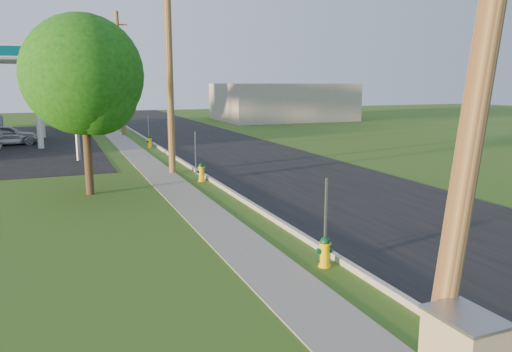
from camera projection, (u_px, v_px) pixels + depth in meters
The scene contains 18 objects.
ground_plane at pixel (440, 347), 8.02m from camera, with size 140.00×140.00×0.00m, color #375B18.
road at pixel (347, 195), 18.78m from camera, with size 8.00×120.00×0.02m, color black.
curb at pixel (248, 202), 17.31m from camera, with size 0.15×120.00×0.15m, color #AAA79C.
sidewalk at pixel (199, 209), 16.68m from camera, with size 1.50×120.00×0.03m, color gray.
utility_pole_near at pixel (487, 31), 5.99m from camera, with size 1.40×0.32×9.48m.
utility_pole_mid at pixel (169, 65), 22.38m from camera, with size 1.40×0.32×9.80m.
utility_pole_far at pixel (120, 74), 38.83m from camera, with size 1.40×0.32×9.50m.
sign_post_near at pixel (326, 220), 11.75m from camera, with size 0.05×0.04×2.00m, color gray.
sign_post_mid at pixel (195, 154), 22.52m from camera, with size 0.05×0.04×2.00m, color gray.
sign_post_far at pixel (148, 130), 33.65m from camera, with size 0.05×0.04×2.00m, color gray.
price_pylon at pixel (72, 58), 25.89m from camera, with size 0.34×2.04×6.85m.
distant_building at pixel (283, 102), 55.26m from camera, with size 14.00×10.00×4.00m, color gray.
tree_verge at pixel (86, 80), 18.11m from camera, with size 4.38×4.38×6.64m.
tree_lot at pixel (57, 76), 43.52m from camera, with size 4.84×4.84×7.34m.
hydrant_near at pixel (325, 252), 11.45m from camera, with size 0.39×0.35×0.75m.
hydrant_mid at pixel (201, 172), 21.30m from camera, with size 0.43×0.38×0.83m.
hydrant_far at pixel (150, 142), 32.04m from camera, with size 0.42×0.38×0.82m.
car_silver at pixel (6, 135), 33.26m from camera, with size 1.63×4.06×1.38m, color #B4B6BB.
Camera 1 is at (-5.49, -5.73, 4.21)m, focal length 35.00 mm.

